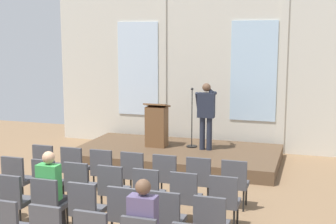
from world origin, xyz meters
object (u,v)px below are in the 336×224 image
at_px(chair_r0_c0, 46,163).
at_px(chair_r1_c5, 185,194).
at_px(chair_r2_c4, 125,211).
at_px(chair_r0_c4, 166,174).
at_px(chair_r2_c6, 211,222).
at_px(chair_r0_c3, 134,171).
at_px(chair_r2_c2, 49,202).
at_px(chair_r0_c5, 200,177).
at_px(chair_r2_c3, 86,206).
at_px(chair_r2_c5, 167,216).
at_px(chair_r1_c0, 17,177).
at_px(chair_r1_c2, 79,183).
at_px(chair_r0_c6, 235,181).
at_px(chair_r1_c3, 113,187).
at_px(audience_r2_c2, 51,187).
at_px(chair_r2_c1, 13,197).
at_px(chair_r1_c6, 224,199).
at_px(chair_r1_c1, 47,180).
at_px(lectern, 157,126).
at_px(mic_stand, 192,134).
at_px(chair_r0_c1, 74,166).
at_px(speaker, 206,111).
at_px(chair_r1_c4, 148,191).
at_px(chair_r0_c2, 104,168).

xyz_separation_m(chair_r0_c0, chair_r1_c5, (3.30, -1.00, 0.00)).
height_order(chair_r1_c5, chair_r2_c4, same).
relative_size(chair_r0_c4, chair_r2_c6, 1.00).
distance_m(chair_r0_c3, chair_r2_c2, 2.11).
bearing_deg(chair_r0_c5, chair_r2_c2, -134.68).
relative_size(chair_r2_c3, chair_r2_c5, 1.00).
relative_size(chair_r0_c0, chair_r1_c0, 1.00).
relative_size(chair_r0_c5, chair_r1_c2, 1.00).
distance_m(chair_r0_c3, chair_r0_c6, 1.98).
xyz_separation_m(chair_r0_c4, chair_r1_c3, (-0.66, -1.00, 0.00)).
relative_size(chair_r0_c5, chair_r2_c5, 1.00).
xyz_separation_m(chair_r2_c3, chair_r2_c6, (1.98, 0.00, 0.00)).
relative_size(chair_r1_c0, chair_r1_c5, 1.00).
relative_size(chair_r1_c0, audience_r2_c2, 0.70).
bearing_deg(chair_r0_c0, chair_r2_c1, -71.76).
distance_m(chair_r1_c6, chair_r2_c2, 2.83).
bearing_deg(chair_r2_c2, chair_r1_c1, 123.40).
relative_size(chair_r0_c5, chair_r2_c1, 1.00).
relative_size(chair_r0_c5, audience_r2_c2, 0.70).
bearing_deg(chair_r1_c6, chair_r2_c2, -159.23).
relative_size(lectern, chair_r1_c6, 1.23).
relative_size(mic_stand, chair_r0_c3, 1.65).
relative_size(chair_r0_c4, chair_r2_c5, 1.00).
relative_size(chair_r0_c5, chair_r1_c1, 1.00).
xyz_separation_m(chair_r0_c4, chair_r1_c5, (0.66, -1.00, 0.00)).
distance_m(chair_r0_c1, chair_r1_c2, 1.20).
bearing_deg(chair_r2_c3, chair_r2_c5, 0.00).
bearing_deg(audience_r2_c2, chair_r1_c3, 54.38).
distance_m(chair_r1_c5, chair_r2_c3, 1.66).
height_order(mic_stand, lectern, mic_stand).
height_order(lectern, chair_r0_c0, lectern).
height_order(chair_r1_c0, chair_r1_c3, same).
relative_size(chair_r0_c0, chair_r2_c3, 1.00).
bearing_deg(chair_r2_c3, chair_r2_c4, 0.00).
bearing_deg(chair_r0_c4, chair_r0_c1, 180.00).
bearing_deg(chair_r1_c2, chair_r2_c5, -26.82).
bearing_deg(speaker, chair_r0_c6, -67.59).
bearing_deg(audience_r2_c2, chair_r1_c1, 125.62).
height_order(chair_r1_c4, audience_r2_c2, audience_r2_c2).
bearing_deg(chair_r1_c0, chair_r0_c3, 26.82).
distance_m(chair_r0_c2, chair_r2_c4, 2.40).
distance_m(mic_stand, chair_r0_c0, 3.97).
xyz_separation_m(chair_r0_c4, chair_r1_c1, (-1.98, -1.00, 0.00)).
bearing_deg(chair_r1_c1, chair_r1_c4, 0.00).
height_order(chair_r0_c5, chair_r1_c6, same).
xyz_separation_m(chair_r1_c3, chair_r2_c3, (0.00, -1.00, 0.00)).
relative_size(speaker, chair_r1_c1, 1.81).
height_order(chair_r1_c5, audience_r2_c2, audience_r2_c2).
bearing_deg(speaker, chair_r1_c1, -116.50).
bearing_deg(chair_r2_c5, chair_r0_c3, 123.40).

